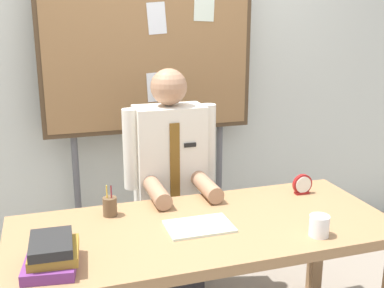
# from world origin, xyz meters

# --- Properties ---
(back_wall) EXTENTS (6.40, 0.08, 2.70)m
(back_wall) POSITION_xyz_m (0.00, 1.30, 1.35)
(back_wall) COLOR silver
(back_wall) RESTS_ON ground_plane
(desk) EXTENTS (1.81, 0.78, 0.73)m
(desk) POSITION_xyz_m (0.00, 0.00, 0.65)
(desk) COLOR #9E754C
(desk) RESTS_ON ground_plane
(person) EXTENTS (0.55, 0.56, 1.41)m
(person) POSITION_xyz_m (0.00, 0.60, 0.66)
(person) COLOR #2D2D33
(person) RESTS_ON ground_plane
(bulletin_board) EXTENTS (1.40, 0.09, 2.01)m
(bulletin_board) POSITION_xyz_m (0.00, 1.09, 1.45)
(bulletin_board) COLOR #4C3823
(bulletin_board) RESTS_ON ground_plane
(book_stack) EXTENTS (0.23, 0.28, 0.12)m
(book_stack) POSITION_xyz_m (-0.69, -0.19, 0.79)
(book_stack) COLOR #72337F
(book_stack) RESTS_ON desk
(open_notebook) EXTENTS (0.31, 0.21, 0.01)m
(open_notebook) POSITION_xyz_m (-0.03, -0.02, 0.74)
(open_notebook) COLOR silver
(open_notebook) RESTS_ON desk
(desk_clock) EXTENTS (0.11, 0.04, 0.11)m
(desk_clock) POSITION_xyz_m (0.65, 0.22, 0.79)
(desk_clock) COLOR maroon
(desk_clock) RESTS_ON desk
(coffee_mug) EXTENTS (0.09, 0.09, 0.10)m
(coffee_mug) POSITION_xyz_m (0.46, -0.26, 0.78)
(coffee_mug) COLOR white
(coffee_mug) RESTS_ON desk
(pen_holder) EXTENTS (0.07, 0.07, 0.16)m
(pen_holder) POSITION_xyz_m (-0.41, 0.24, 0.78)
(pen_holder) COLOR brown
(pen_holder) RESTS_ON desk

